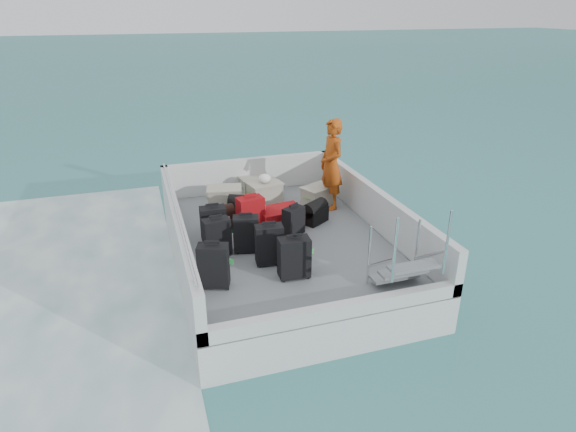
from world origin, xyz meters
name	(u,v)px	position (x,y,z in m)	size (l,w,h in m)	color
ground	(282,268)	(0.00, 0.00, 0.00)	(160.00, 160.00, 0.00)	#1B615E
ferry_hull	(282,254)	(0.00, 0.00, 0.30)	(3.60, 5.00, 0.60)	silver
deck	(282,238)	(0.00, 0.00, 0.61)	(3.30, 4.70, 0.02)	slate
deck_fittings	(308,222)	(0.35, -0.32, 0.99)	(3.60, 5.00, 0.90)	#B8BDBC
suitcase_0	(214,266)	(-1.37, -1.23, 0.95)	(0.42, 0.24, 0.65)	black
suitcase_1	(217,237)	(-1.16, -0.31, 0.93)	(0.42, 0.24, 0.62)	black
suitcase_2	(213,224)	(-1.13, 0.22, 0.92)	(0.42, 0.25, 0.61)	black
suitcase_3	(269,245)	(-0.46, -0.82, 0.94)	(0.42, 0.24, 0.64)	black
suitcase_4	(246,234)	(-0.70, -0.32, 0.92)	(0.41, 0.24, 0.61)	black
suitcase_5	(251,214)	(-0.45, 0.42, 0.93)	(0.45, 0.27, 0.62)	maroon
suitcase_6	(294,258)	(-0.22, -1.32, 0.93)	(0.45, 0.27, 0.62)	black
suitcase_7	(294,222)	(0.20, 0.00, 0.88)	(0.37, 0.21, 0.52)	black
suitcase_8	(280,216)	(0.12, 0.51, 0.78)	(0.52, 0.79, 0.31)	maroon
duffel_0	(221,219)	(-0.93, 0.71, 0.78)	(0.46, 0.30, 0.32)	black
duffel_1	(240,208)	(-0.48, 1.11, 0.78)	(0.42, 0.30, 0.32)	black
duffel_2	(315,214)	(0.75, 0.41, 0.78)	(0.48, 0.30, 0.32)	black
crate_0	(225,198)	(-0.68, 1.64, 0.81)	(0.63, 0.43, 0.38)	#ABA995
crate_1	(254,186)	(0.06, 2.20, 0.78)	(0.54, 0.37, 0.33)	#ABA995
crate_2	(265,193)	(0.15, 1.67, 0.81)	(0.62, 0.43, 0.37)	#ABA995
crate_3	(318,196)	(1.11, 1.20, 0.80)	(0.58, 0.40, 0.35)	#ABA995
yellow_bag	(315,189)	(1.27, 1.75, 0.73)	(0.28, 0.26, 0.22)	gold
white_bag	(265,180)	(0.15, 1.67, 1.08)	(0.24, 0.24, 0.18)	white
passenger	(331,164)	(1.30, 1.01, 1.49)	(0.64, 0.42, 1.74)	orange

